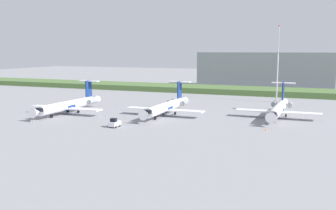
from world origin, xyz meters
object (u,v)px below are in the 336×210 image
object	(u,v)px
regional_jet_nearest	(69,105)
antenna_mast	(277,71)
regional_jet_third	(278,109)
regional_jet_second	(167,107)
baggage_tug	(115,123)
safety_cone_front_marker	(266,129)

from	to	relation	value
regional_jet_nearest	antenna_mast	size ratio (longest dim) A/B	1.14
regional_jet_nearest	regional_jet_third	distance (m)	59.99
regional_jet_nearest	regional_jet_third	size ratio (longest dim) A/B	1.00
regional_jet_second	baggage_tug	xyz separation A→B (m)	(-5.05, -20.89, -1.53)
regional_jet_second	antenna_mast	distance (m)	49.15
baggage_tug	safety_cone_front_marker	bearing A→B (deg)	16.69
regional_jet_nearest	regional_jet_third	bearing A→B (deg)	15.28
antenna_mast	regional_jet_nearest	bearing A→B (deg)	-137.56
regional_jet_third	antenna_mast	xyz separation A→B (m)	(-4.43, 33.06, 8.65)
regional_jet_second	baggage_tug	bearing A→B (deg)	-103.59
regional_jet_third	regional_jet_second	bearing A→B (deg)	-165.13
regional_jet_nearest	regional_jet_second	world-z (taller)	same
regional_jet_nearest	antenna_mast	world-z (taller)	antenna_mast
regional_jet_second	regional_jet_third	world-z (taller)	same
regional_jet_nearest	regional_jet_second	size ratio (longest dim) A/B	1.00
regional_jet_nearest	safety_cone_front_marker	distance (m)	57.34
regional_jet_second	regional_jet_third	bearing A→B (deg)	14.87
safety_cone_front_marker	regional_jet_third	bearing A→B (deg)	88.03
baggage_tug	safety_cone_front_marker	size ratio (longest dim) A/B	5.82
regional_jet_nearest	baggage_tug	world-z (taller)	regional_jet_nearest
regional_jet_nearest	antenna_mast	xyz separation A→B (m)	(53.43, 48.86, 8.65)
regional_jet_third	regional_jet_nearest	bearing A→B (deg)	-164.72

